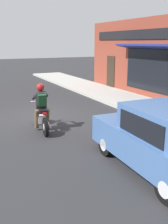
{
  "coord_description": "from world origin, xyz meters",
  "views": [
    {
      "loc": [
        -3.03,
        -9.93,
        2.94
      ],
      "look_at": [
        0.27,
        -3.22,
        0.95
      ],
      "focal_mm": 42.0,
      "sensor_mm": 36.0,
      "label": 1
    }
  ],
  "objects": [
    {
      "name": "car_hatchback",
      "position": [
        1.05,
        -5.62,
        0.77
      ],
      "size": [
        1.79,
        3.84,
        1.57
      ],
      "color": "black",
      "rests_on": "ground"
    },
    {
      "name": "storefront_building",
      "position": [
        6.28,
        1.76,
        2.11
      ],
      "size": [
        1.25,
        10.12,
        4.2
      ],
      "color": "brown",
      "rests_on": "ground"
    },
    {
      "name": "motorcycle_with_rider",
      "position": [
        -0.52,
        -1.51,
        0.68
      ],
      "size": [
        0.62,
        2.02,
        1.62
      ],
      "color": "black",
      "rests_on": "ground"
    },
    {
      "name": "sidewalk_curb",
      "position": [
        4.75,
        3.0,
        0.07
      ],
      "size": [
        2.6,
        22.0,
        0.14
      ],
      "primitive_type": "cube",
      "color": "#ADAAA3",
      "rests_on": "ground"
    },
    {
      "name": "ground_plane",
      "position": [
        0.0,
        0.0,
        0.0
      ],
      "size": [
        80.0,
        80.0,
        0.0
      ],
      "primitive_type": "plane",
      "color": "#2B2B2D"
    }
  ]
}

